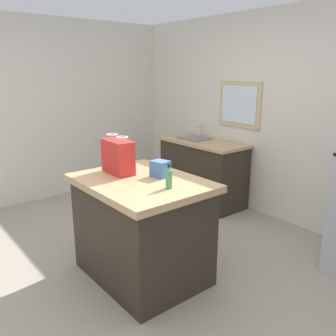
{
  "coord_description": "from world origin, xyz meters",
  "views": [
    {
      "loc": [
        2.39,
        -1.52,
        1.82
      ],
      "look_at": [
        -0.01,
        0.44,
        0.97
      ],
      "focal_mm": 37.93,
      "sensor_mm": 36.0,
      "label": 1
    }
  ],
  "objects_px": {
    "kitchen_island": "(142,228)",
    "small_box": "(160,169)",
    "shopping_bag": "(118,157)",
    "bottle": "(169,178)"
  },
  "relations": [
    {
      "from": "kitchen_island",
      "to": "small_box",
      "type": "height_order",
      "value": "small_box"
    },
    {
      "from": "kitchen_island",
      "to": "shopping_bag",
      "type": "distance_m",
      "value": 0.68
    },
    {
      "from": "small_box",
      "to": "bottle",
      "type": "distance_m",
      "value": 0.33
    },
    {
      "from": "small_box",
      "to": "bottle",
      "type": "xyz_separation_m",
      "value": [
        0.3,
        -0.14,
        0.02
      ]
    },
    {
      "from": "small_box",
      "to": "kitchen_island",
      "type": "bearing_deg",
      "value": -101.39
    },
    {
      "from": "small_box",
      "to": "shopping_bag",
      "type": "bearing_deg",
      "value": -145.96
    },
    {
      "from": "shopping_bag",
      "to": "small_box",
      "type": "relative_size",
      "value": 2.34
    },
    {
      "from": "kitchen_island",
      "to": "bottle",
      "type": "height_order",
      "value": "bottle"
    },
    {
      "from": "kitchen_island",
      "to": "small_box",
      "type": "relative_size",
      "value": 7.81
    },
    {
      "from": "shopping_bag",
      "to": "small_box",
      "type": "distance_m",
      "value": 0.41
    }
  ]
}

